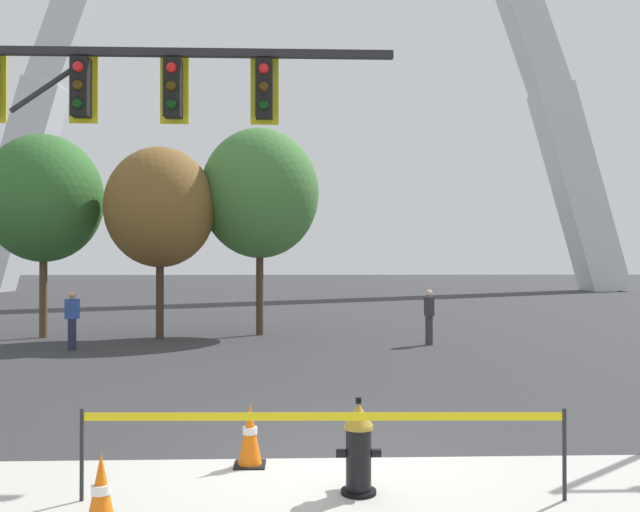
{
  "coord_description": "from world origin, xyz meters",
  "views": [
    {
      "loc": [
        -0.38,
        -8.1,
        2.37
      ],
      "look_at": [
        0.07,
        5.0,
        2.5
      ],
      "focal_mm": 37.13,
      "sensor_mm": 36.0,
      "label": 1
    }
  ],
  "objects_px": {
    "pedestrian_walking_left": "(72,320)",
    "traffic_cone_by_hydrant": "(101,496)",
    "traffic_signal_gantry": "(53,129)",
    "pedestrian_standing_center": "(429,317)",
    "traffic_cone_mid_sidewalk": "(250,435)",
    "monument_arch": "(302,18)",
    "fire_hydrant": "(358,449)"
  },
  "relations": [
    {
      "from": "monument_arch",
      "to": "pedestrian_walking_left",
      "type": "bearing_deg",
      "value": -100.09
    },
    {
      "from": "traffic_cone_by_hydrant",
      "to": "monument_arch",
      "type": "bearing_deg",
      "value": 87.57
    },
    {
      "from": "traffic_signal_gantry",
      "to": "monument_arch",
      "type": "xyz_separation_m",
      "value": [
        4.11,
        44.44,
        18.24
      ]
    },
    {
      "from": "monument_arch",
      "to": "pedestrian_standing_center",
      "type": "bearing_deg",
      "value": -84.54
    },
    {
      "from": "traffic_cone_mid_sidewalk",
      "to": "pedestrian_walking_left",
      "type": "relative_size",
      "value": 0.46
    },
    {
      "from": "traffic_cone_mid_sidewalk",
      "to": "pedestrian_standing_center",
      "type": "height_order",
      "value": "pedestrian_standing_center"
    },
    {
      "from": "monument_arch",
      "to": "fire_hydrant",
      "type": "bearing_deg",
      "value": -89.7
    },
    {
      "from": "pedestrian_walking_left",
      "to": "pedestrian_standing_center",
      "type": "relative_size",
      "value": 1.0
    },
    {
      "from": "traffic_cone_by_hydrant",
      "to": "monument_arch",
      "type": "distance_m",
      "value": 53.75
    },
    {
      "from": "fire_hydrant",
      "to": "monument_arch",
      "type": "xyz_separation_m",
      "value": [
        -0.25,
        47.89,
        22.18
      ]
    },
    {
      "from": "traffic_signal_gantry",
      "to": "pedestrian_standing_center",
      "type": "xyz_separation_m",
      "value": [
        7.53,
        8.7,
        -3.59
      ]
    },
    {
      "from": "traffic_cone_by_hydrant",
      "to": "traffic_cone_mid_sidewalk",
      "type": "relative_size",
      "value": 1.0
    },
    {
      "from": "fire_hydrant",
      "to": "pedestrian_standing_center",
      "type": "distance_m",
      "value": 12.56
    },
    {
      "from": "monument_arch",
      "to": "traffic_cone_mid_sidewalk",
      "type": "bearing_deg",
      "value": -91.13
    },
    {
      "from": "fire_hydrant",
      "to": "pedestrian_walking_left",
      "type": "bearing_deg",
      "value": 120.55
    },
    {
      "from": "traffic_cone_mid_sidewalk",
      "to": "pedestrian_standing_center",
      "type": "distance_m",
      "value": 12.0
    },
    {
      "from": "traffic_cone_mid_sidewalk",
      "to": "monument_arch",
      "type": "distance_m",
      "value": 51.95
    },
    {
      "from": "monument_arch",
      "to": "pedestrian_standing_center",
      "type": "distance_m",
      "value": 42.02
    },
    {
      "from": "traffic_signal_gantry",
      "to": "pedestrian_standing_center",
      "type": "height_order",
      "value": "traffic_signal_gantry"
    },
    {
      "from": "fire_hydrant",
      "to": "monument_arch",
      "type": "distance_m",
      "value": 52.77
    },
    {
      "from": "traffic_cone_mid_sidewalk",
      "to": "pedestrian_walking_left",
      "type": "distance_m",
      "value": 11.84
    },
    {
      "from": "traffic_cone_mid_sidewalk",
      "to": "traffic_signal_gantry",
      "type": "distance_m",
      "value": 5.71
    },
    {
      "from": "traffic_cone_mid_sidewalk",
      "to": "monument_arch",
      "type": "height_order",
      "value": "monument_arch"
    },
    {
      "from": "traffic_signal_gantry",
      "to": "pedestrian_walking_left",
      "type": "bearing_deg",
      "value": 106.61
    },
    {
      "from": "traffic_signal_gantry",
      "to": "traffic_cone_by_hydrant",
      "type": "bearing_deg",
      "value": -65.24
    },
    {
      "from": "traffic_signal_gantry",
      "to": "pedestrian_standing_center",
      "type": "bearing_deg",
      "value": 49.13
    },
    {
      "from": "pedestrian_walking_left",
      "to": "traffic_cone_by_hydrant",
      "type": "bearing_deg",
      "value": -70.38
    },
    {
      "from": "pedestrian_walking_left",
      "to": "traffic_signal_gantry",
      "type": "bearing_deg",
      "value": -73.39
    },
    {
      "from": "traffic_signal_gantry",
      "to": "pedestrian_walking_left",
      "type": "distance_m",
      "value": 9.06
    },
    {
      "from": "traffic_cone_mid_sidewalk",
      "to": "pedestrian_walking_left",
      "type": "height_order",
      "value": "pedestrian_walking_left"
    },
    {
      "from": "fire_hydrant",
      "to": "monument_arch",
      "type": "relative_size",
      "value": 0.02
    },
    {
      "from": "fire_hydrant",
      "to": "traffic_cone_by_hydrant",
      "type": "bearing_deg",
      "value": -157.15
    }
  ]
}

